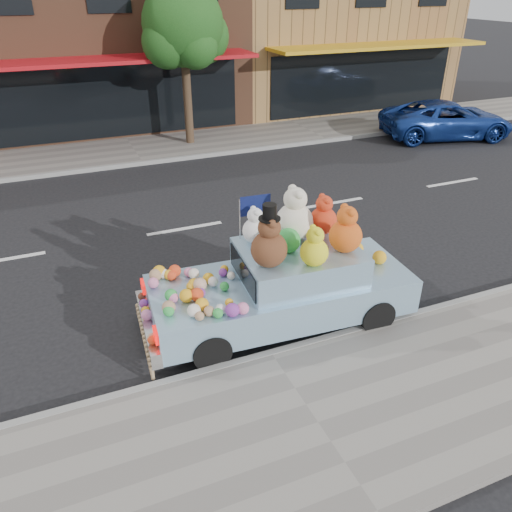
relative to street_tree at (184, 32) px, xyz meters
name	(u,v)px	position (x,y,z in m)	size (l,w,h in m)	color
ground	(185,229)	(-2.03, -6.55, -3.69)	(120.00, 120.00, 0.00)	black
near_sidewalk	(318,425)	(-2.03, -13.05, -3.63)	(60.00, 3.00, 0.12)	gray
far_sidewalk	(134,150)	(-2.03, -0.05, -3.63)	(60.00, 3.00, 0.12)	gray
near_kerb	(271,355)	(-2.03, -11.55, -3.63)	(60.00, 0.12, 0.13)	gray
far_kerb	(143,163)	(-2.03, -1.55, -3.63)	(60.00, 0.12, 0.13)	gray
storefront_mid	(98,23)	(-2.03, 5.42, -0.05)	(10.00, 9.80, 7.30)	brown
storefront_right	(320,17)	(7.97, 5.42, -0.05)	(10.00, 9.80, 7.30)	olive
street_tree	(184,32)	(0.00, 0.00, 0.00)	(3.00, 2.70, 5.22)	#38281C
car_blue	(447,120)	(8.99, -2.68, -3.03)	(2.20, 4.77, 1.33)	#1C3D9A
art_car	(283,279)	(-1.44, -10.70, -2.87)	(4.59, 2.03, 2.35)	black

